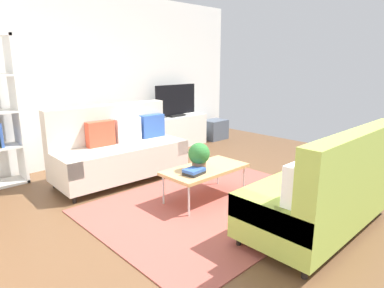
{
  "coord_description": "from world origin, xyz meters",
  "views": [
    {
      "loc": [
        -2.84,
        -2.64,
        1.72
      ],
      "look_at": [
        0.12,
        0.47,
        0.65
      ],
      "focal_mm": 30.93,
      "sensor_mm": 36.0,
      "label": 1
    }
  ],
  "objects_px": {
    "tv_console": "(175,131)",
    "bottle_0": "(160,113)",
    "tv": "(176,101)",
    "couch_beige": "(119,150)",
    "potted_plant": "(199,155)",
    "coffee_table": "(205,170)",
    "table_book_0": "(194,173)",
    "storage_trunk": "(215,130)",
    "couch_green": "(325,191)",
    "vase_0": "(151,115)"
  },
  "relations": [
    {
      "from": "tv_console",
      "to": "bottle_0",
      "type": "height_order",
      "value": "bottle_0"
    },
    {
      "from": "tv_console",
      "to": "tv",
      "type": "relative_size",
      "value": 1.4
    },
    {
      "from": "couch_beige",
      "to": "bottle_0",
      "type": "xyz_separation_m",
      "value": [
        1.48,
        0.87,
        0.29
      ]
    },
    {
      "from": "tv",
      "to": "potted_plant",
      "type": "height_order",
      "value": "tv"
    },
    {
      "from": "coffee_table",
      "to": "potted_plant",
      "type": "relative_size",
      "value": 3.18
    },
    {
      "from": "potted_plant",
      "to": "table_book_0",
      "type": "relative_size",
      "value": 1.44
    },
    {
      "from": "tv_console",
      "to": "table_book_0",
      "type": "xyz_separation_m",
      "value": [
        -1.79,
        -2.42,
        0.12
      ]
    },
    {
      "from": "tv",
      "to": "storage_trunk",
      "type": "xyz_separation_m",
      "value": [
        1.1,
        -0.08,
        -0.73
      ]
    },
    {
      "from": "couch_beige",
      "to": "potted_plant",
      "type": "relative_size",
      "value": 5.57
    },
    {
      "from": "couch_green",
      "to": "coffee_table",
      "type": "height_order",
      "value": "couch_green"
    },
    {
      "from": "potted_plant",
      "to": "tv",
      "type": "bearing_deg",
      "value": 54.86
    },
    {
      "from": "couch_green",
      "to": "potted_plant",
      "type": "relative_size",
      "value": 5.49
    },
    {
      "from": "coffee_table",
      "to": "tv",
      "type": "distance_m",
      "value": 2.82
    },
    {
      "from": "coffee_table",
      "to": "potted_plant",
      "type": "distance_m",
      "value": 0.25
    },
    {
      "from": "coffee_table",
      "to": "couch_green",
      "type": "bearing_deg",
      "value": -78.59
    },
    {
      "from": "tv",
      "to": "storage_trunk",
      "type": "height_order",
      "value": "tv"
    },
    {
      "from": "couch_green",
      "to": "coffee_table",
      "type": "xyz_separation_m",
      "value": [
        -0.29,
        1.42,
        -0.05
      ]
    },
    {
      "from": "tv",
      "to": "bottle_0",
      "type": "distance_m",
      "value": 0.47
    },
    {
      "from": "couch_green",
      "to": "coffee_table",
      "type": "distance_m",
      "value": 1.45
    },
    {
      "from": "couch_beige",
      "to": "couch_green",
      "type": "relative_size",
      "value": 1.01
    },
    {
      "from": "coffee_table",
      "to": "tv_console",
      "type": "bearing_deg",
      "value": 57.06
    },
    {
      "from": "couch_green",
      "to": "table_book_0",
      "type": "bearing_deg",
      "value": 112.65
    },
    {
      "from": "tv_console",
      "to": "storage_trunk",
      "type": "distance_m",
      "value": 1.11
    },
    {
      "from": "coffee_table",
      "to": "tv_console",
      "type": "height_order",
      "value": "tv_console"
    },
    {
      "from": "couch_green",
      "to": "storage_trunk",
      "type": "bearing_deg",
      "value": 57.51
    },
    {
      "from": "tv_console",
      "to": "table_book_0",
      "type": "bearing_deg",
      "value": -126.49
    },
    {
      "from": "tv",
      "to": "storage_trunk",
      "type": "bearing_deg",
      "value": -4.16
    },
    {
      "from": "tv",
      "to": "potted_plant",
      "type": "distance_m",
      "value": 2.87
    },
    {
      "from": "potted_plant",
      "to": "storage_trunk",
      "type": "bearing_deg",
      "value": 39.38
    },
    {
      "from": "tv_console",
      "to": "tv",
      "type": "xyz_separation_m",
      "value": [
        0.0,
        -0.02,
        0.63
      ]
    },
    {
      "from": "tv_console",
      "to": "potted_plant",
      "type": "distance_m",
      "value": 2.88
    },
    {
      "from": "coffee_table",
      "to": "bottle_0",
      "type": "distance_m",
      "value": 2.57
    },
    {
      "from": "couch_beige",
      "to": "table_book_0",
      "type": "relative_size",
      "value": 8.03
    },
    {
      "from": "tv",
      "to": "vase_0",
      "type": "xyz_separation_m",
      "value": [
        -0.58,
        0.07,
        -0.24
      ]
    },
    {
      "from": "coffee_table",
      "to": "bottle_0",
      "type": "bearing_deg",
      "value": 64.53
    },
    {
      "from": "storage_trunk",
      "to": "table_book_0",
      "type": "distance_m",
      "value": 3.71
    },
    {
      "from": "couch_beige",
      "to": "storage_trunk",
      "type": "bearing_deg",
      "value": -162.81
    },
    {
      "from": "coffee_table",
      "to": "storage_trunk",
      "type": "bearing_deg",
      "value": 40.55
    },
    {
      "from": "coffee_table",
      "to": "storage_trunk",
      "type": "height_order",
      "value": "storage_trunk"
    },
    {
      "from": "couch_green",
      "to": "tv",
      "type": "bearing_deg",
      "value": 71.81
    },
    {
      "from": "tv_console",
      "to": "table_book_0",
      "type": "height_order",
      "value": "tv_console"
    },
    {
      "from": "couch_beige",
      "to": "tv",
      "type": "height_order",
      "value": "tv"
    },
    {
      "from": "table_book_0",
      "to": "vase_0",
      "type": "bearing_deg",
      "value": 63.92
    },
    {
      "from": "tv",
      "to": "storage_trunk",
      "type": "relative_size",
      "value": 1.92
    },
    {
      "from": "tv",
      "to": "table_book_0",
      "type": "relative_size",
      "value": 4.17
    },
    {
      "from": "couch_green",
      "to": "bottle_0",
      "type": "height_order",
      "value": "couch_green"
    },
    {
      "from": "storage_trunk",
      "to": "bottle_0",
      "type": "distance_m",
      "value": 1.61
    },
    {
      "from": "couch_beige",
      "to": "potted_plant",
      "type": "bearing_deg",
      "value": 102.29
    },
    {
      "from": "tv",
      "to": "coffee_table",
      "type": "bearing_deg",
      "value": -123.17
    },
    {
      "from": "potted_plant",
      "to": "bottle_0",
      "type": "distance_m",
      "value": 2.61
    }
  ]
}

